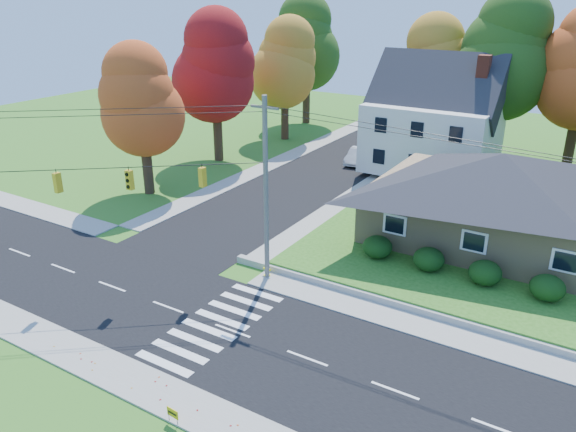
% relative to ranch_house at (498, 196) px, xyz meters
% --- Properties ---
extents(ground, '(120.00, 120.00, 0.00)m').
position_rel_ranch_house_xyz_m(ground, '(-8.00, -16.00, -3.27)').
color(ground, '#3D7923').
extents(road_main, '(90.00, 8.00, 0.02)m').
position_rel_ranch_house_xyz_m(road_main, '(-8.00, -16.00, -3.26)').
color(road_main, black).
rests_on(road_main, ground).
extents(road_cross, '(8.00, 44.00, 0.02)m').
position_rel_ranch_house_xyz_m(road_cross, '(-16.00, 10.00, -3.25)').
color(road_cross, black).
rests_on(road_cross, ground).
extents(sidewalk_north, '(90.00, 2.00, 0.08)m').
position_rel_ranch_house_xyz_m(sidewalk_north, '(-8.00, -11.00, -3.23)').
color(sidewalk_north, '#9C9A90').
rests_on(sidewalk_north, ground).
extents(sidewalk_south, '(90.00, 2.00, 0.08)m').
position_rel_ranch_house_xyz_m(sidewalk_south, '(-8.00, -21.00, -3.23)').
color(sidewalk_south, '#9C9A90').
rests_on(sidewalk_south, ground).
extents(ranch_house, '(14.60, 10.60, 5.40)m').
position_rel_ranch_house_xyz_m(ranch_house, '(0.00, 0.00, 0.00)').
color(ranch_house, tan).
rests_on(ranch_house, lawn).
extents(colonial_house, '(10.40, 8.40, 9.60)m').
position_rel_ranch_house_xyz_m(colonial_house, '(-7.96, 12.00, 1.32)').
color(colonial_house, silver).
rests_on(colonial_house, lawn).
extents(hedge_row, '(10.70, 1.70, 1.27)m').
position_rel_ranch_house_xyz_m(hedge_row, '(-0.50, -6.20, -2.13)').
color(hedge_row, '#163A10').
rests_on(hedge_row, lawn).
extents(traffic_infrastructure, '(38.10, 10.66, 10.00)m').
position_rel_ranch_house_xyz_m(traffic_infrastructure, '(-8.15, -14.65, 1.88)').
color(traffic_infrastructure, '#666059').
rests_on(traffic_infrastructure, ground).
extents(tree_lot_0, '(6.72, 6.72, 12.51)m').
position_rel_ranch_house_xyz_m(tree_lot_0, '(-10.00, 18.00, 5.04)').
color(tree_lot_0, '#3F2A19').
rests_on(tree_lot_0, lawn).
extents(tree_lot_1, '(7.84, 7.84, 14.60)m').
position_rel_ranch_house_xyz_m(tree_lot_1, '(-4.00, 17.00, 6.35)').
color(tree_lot_1, '#3F2A19').
rests_on(tree_lot_1, lawn).
extents(tree_west_0, '(6.16, 6.16, 11.47)m').
position_rel_ranch_house_xyz_m(tree_west_0, '(-25.00, -4.00, 3.89)').
color(tree_west_0, '#3F2A19').
rests_on(tree_west_0, ground).
extents(tree_west_1, '(7.28, 7.28, 13.56)m').
position_rel_ranch_house_xyz_m(tree_west_1, '(-26.00, 6.00, 5.20)').
color(tree_west_1, '#3F2A19').
rests_on(tree_west_1, ground).
extents(tree_west_2, '(6.72, 6.72, 12.51)m').
position_rel_ranch_house_xyz_m(tree_west_2, '(-25.00, 16.00, 4.54)').
color(tree_west_2, '#3F2A19').
rests_on(tree_west_2, ground).
extents(tree_west_3, '(7.84, 7.84, 14.60)m').
position_rel_ranch_house_xyz_m(tree_west_3, '(-27.00, 24.00, 5.85)').
color(tree_west_3, '#3F2A19').
rests_on(tree_west_3, ground).
extents(white_car, '(2.02, 4.28, 1.36)m').
position_rel_ranch_house_xyz_m(white_car, '(-14.62, 11.81, -2.57)').
color(white_car, silver).
rests_on(white_car, road_cross).
extents(fire_hydrant, '(0.47, 0.37, 0.84)m').
position_rel_ranch_house_xyz_m(fire_hydrant, '(-9.57, -10.71, -2.86)').
color(fire_hydrant, yellow).
rests_on(fire_hydrant, ground).
extents(yard_sign, '(0.55, 0.07, 0.69)m').
position_rel_ranch_house_xyz_m(yard_sign, '(-6.22, -21.96, -2.78)').
color(yard_sign, black).
rests_on(yard_sign, ground).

